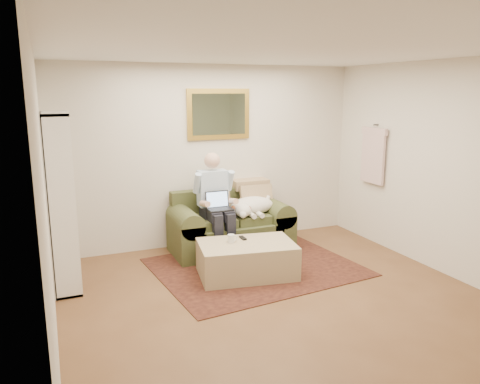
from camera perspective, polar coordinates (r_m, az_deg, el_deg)
room_shell at (r=4.88m, az=4.70°, el=1.25°), size 4.51×5.00×2.61m
rug at (r=6.11m, az=1.90°, el=-9.11°), size 2.65×2.21×0.01m
sofa at (r=6.67m, az=-1.20°, el=-4.67°), size 1.67×0.85×1.00m
seated_man at (r=6.34m, az=-2.83°, el=-1.69°), size 0.55×0.79×1.41m
laptop at (r=6.27m, az=-2.63°, el=-1.52°), size 0.32×0.26×0.24m
sleeping_dog at (r=6.61m, az=1.48°, el=-1.66°), size 0.69×0.43×0.26m
ottoman at (r=5.78m, az=0.81°, el=-8.21°), size 1.25×0.90×0.42m
coffee_mug at (r=5.71m, az=-1.10°, el=-5.70°), size 0.08×0.08×0.10m
tv_remote at (r=5.87m, az=0.34°, el=-5.62°), size 0.05×0.15×0.02m
bookshelf at (r=5.64m, az=-20.98°, el=-1.16°), size 0.28×0.80×2.00m
wall_mirror at (r=6.79m, az=-2.61°, el=9.46°), size 0.94×0.04×0.72m
hanging_shirt at (r=7.10m, az=15.93°, el=4.66°), size 0.06×0.52×0.90m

